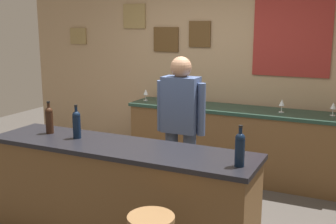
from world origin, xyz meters
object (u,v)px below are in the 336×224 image
Objects in this scene: wine_glass_b at (159,92)px; wine_glass_c at (282,103)px; wine_glass_d at (333,106)px; wine_bottle_a at (49,119)px; wine_bottle_c at (240,148)px; coffee_mug at (170,98)px; wine_bottle_b at (77,123)px; bartender at (181,125)px; wine_glass_a at (146,92)px.

wine_glass_c is (1.67, -0.09, 0.00)m from wine_glass_b.
wine_glass_b and wine_glass_d have the same top height.
wine_bottle_a is 2.67m from wine_glass_c.
wine_bottle_c is 2.45× the size of coffee_mug.
wine_glass_d is at bearing 41.35° from wine_bottle_a.
wine_glass_d is (2.00, 2.09, -0.05)m from wine_bottle_b.
wine_glass_b is at bearing 87.22° from wine_bottle_a.
bartender is 1.60m from wine_glass_a.
wine_glass_b is at bearing 179.18° from wine_glass_d.
wine_glass_d is (2.39, 0.07, 0.00)m from wine_glass_a.
wine_bottle_b is 1.97× the size of wine_glass_c.
wine_glass_b is 1.68m from wine_glass_c.
bartender is 1.28m from wine_bottle_a.
coffee_mug is at bearing 14.20° from wine_glass_a.
wine_glass_a is (-1.92, 2.12, -0.05)m from wine_bottle_c.
wine_glass_d is (1.34, 1.28, 0.07)m from bartender.
bartender is 10.45× the size of wine_glass_d.
wine_bottle_b and wine_bottle_c have the same top height.
wine_glass_d is at bearing -0.21° from coffee_mug.
bartender is 5.29× the size of wine_bottle_a.
bartender is at bearing 37.97° from wine_bottle_a.
wine_glass_a is (-0.05, 1.98, -0.05)m from wine_bottle_a.
bartender is 10.45× the size of wine_glass_a.
wine_bottle_b is (-0.66, -0.81, 0.12)m from bartender.
coffee_mug is at bearing 177.41° from wine_glass_c.
wine_bottle_b reaches higher than wine_glass_c.
wine_bottle_c is 1.97× the size of wine_glass_b.
coffee_mug is at bearing 82.50° from wine_bottle_a.
bartender is at bearing 133.41° from wine_bottle_c.
wine_glass_b and wine_glass_c have the same top height.
wine_bottle_a is at bearing -131.61° from wine_glass_c.
bartender is 5.29× the size of wine_bottle_b.
wine_bottle_a is (-1.00, -0.78, 0.12)m from bartender.
bartender is 12.96× the size of coffee_mug.
wine_glass_c is 1.24× the size of coffee_mug.
wine_glass_c is at bearing -2.59° from coffee_mug.
bartender is at bearing -48.82° from wine_glass_a.
wine_glass_b is 1.24× the size of coffee_mug.
wine_glass_a is at bearing -178.23° from wine_glass_d.
wine_glass_a is 1.00× the size of wine_glass_d.
wine_glass_a is at bearing -165.80° from coffee_mug.
wine_bottle_c is at bearing -47.84° from wine_glass_a.
wine_glass_b is at bearing 171.82° from coffee_mug.
wine_bottle_c reaches higher than wine_glass_d.
wine_bottle_a and wine_bottle_c have the same top height.
wine_glass_b is at bearing 34.94° from wine_glass_a.
bartender is 1.44m from wine_glass_c.
wine_bottle_b reaches higher than wine_glass_b.
wine_glass_b is 1.00× the size of wine_glass_c.
wine_bottle_b is 2.10m from coffee_mug.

